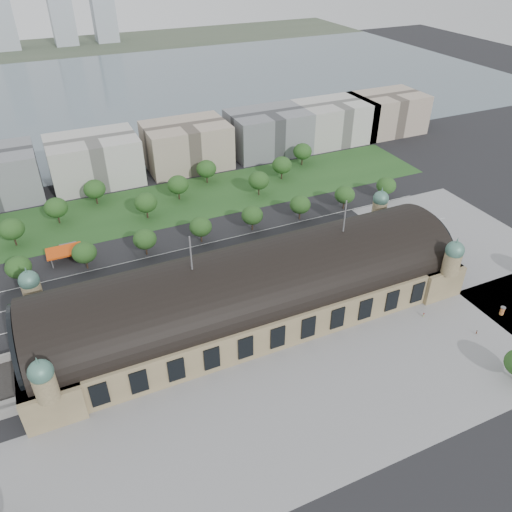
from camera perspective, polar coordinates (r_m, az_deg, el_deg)
name	(u,v)px	position (r m, az deg, el deg)	size (l,w,h in m)	color
ground	(252,315)	(176.53, -0.51, -6.73)	(900.00, 900.00, 0.00)	black
station	(251,292)	(170.02, -0.53, -4.10)	(150.00, 48.40, 44.30)	tan
plaza_south	(344,395)	(153.27, 10.04, -15.40)	(190.00, 48.00, 0.12)	gray
plaza_east	(474,249)	(230.02, 23.63, 0.78)	(56.00, 100.00, 0.12)	gray
road_slab	(166,271)	(200.40, -10.21, -1.72)	(260.00, 26.00, 0.10)	black
grass_belt	(145,208)	(247.42, -12.60, 5.35)	(300.00, 45.00, 0.10)	#234C1E
petrol_station	(67,250)	(218.73, -20.80, 0.65)	(14.00, 13.00, 5.05)	#DF480D
lake	(101,94)	(439.35, -17.33, 17.30)	(700.00, 320.00, 0.08)	slate
far_shore	(68,46)	(633.46, -20.64, 21.50)	(700.00, 120.00, 0.14)	#44513D
far_tower_mid	(59,3)	(637.04, -21.59, 25.33)	(24.00, 24.00, 85.00)	#9EA8B2
far_tower_right	(102,5)	(643.01, -17.16, 25.69)	(24.00, 24.00, 75.00)	#9EA8B2
office_3	(95,160)	(276.59, -17.97, 10.39)	(45.00, 32.00, 24.00)	#BCBAB2
office_4	(187,145)	(285.32, -7.93, 12.43)	(45.00, 32.00, 24.00)	tan
office_5	(268,132)	(302.18, 1.39, 13.97)	(45.00, 32.00, 24.00)	gray
office_6	(334,122)	(323.27, 8.85, 14.95)	(45.00, 32.00, 24.00)	#BCBAB2
office_7	(386,113)	(345.87, 14.68, 15.53)	(45.00, 32.00, 24.00)	tan
tree_row_2	(18,267)	(206.68, -25.53, -1.17)	(9.60, 9.60, 11.52)	#2D2116
tree_row_3	(84,253)	(205.99, -19.04, 0.36)	(9.60, 9.60, 11.52)	#2D2116
tree_row_4	(145,239)	(208.08, -12.60, 1.89)	(9.60, 9.60, 11.52)	#2D2116
tree_row_5	(201,227)	(212.87, -6.35, 3.34)	(9.60, 9.60, 11.52)	#2D2116
tree_row_6	(252,215)	(220.19, -0.43, 4.67)	(9.60, 9.60, 11.52)	#2D2116
tree_row_7	(300,205)	(229.80, 5.07, 5.86)	(9.60, 9.60, 11.52)	#2D2116
tree_row_8	(345,195)	(241.42, 10.10, 6.90)	(9.60, 9.60, 11.52)	#2D2116
tree_row_9	(386,186)	(254.77, 14.66, 7.80)	(9.60, 9.60, 11.52)	#2D2116
tree_belt_3	(12,229)	(232.50, -26.16, 2.78)	(10.40, 10.40, 12.48)	#2D2116
tree_belt_4	(56,208)	(242.43, -21.90, 5.15)	(10.40, 10.40, 12.48)	#2D2116
tree_belt_5	(95,189)	(253.97, -17.97, 7.29)	(10.40, 10.40, 12.48)	#2D2116
tree_belt_6	(146,203)	(234.83, -12.48, 5.98)	(10.40, 10.40, 12.48)	#2D2116
tree_belt_7	(178,185)	(249.06, -8.90, 8.06)	(10.40, 10.40, 12.48)	#2D2116
tree_belt_8	(206,169)	(264.43, -5.69, 9.89)	(10.40, 10.40, 12.48)	#2D2116
tree_belt_9	(259,180)	(250.46, 0.32, 8.64)	(10.40, 10.40, 12.48)	#2D2116
tree_belt_10	(282,165)	(267.92, 2.98, 10.34)	(10.40, 10.40, 12.48)	#2D2116
tree_belt_11	(303,151)	(286.08, 5.34, 11.81)	(10.40, 10.40, 12.48)	#2D2116
traffic_car_2	(70,307)	(190.40, -20.51, -5.50)	(2.64, 5.73, 1.59)	black
traffic_car_3	(147,274)	(198.91, -12.36, -2.04)	(2.15, 5.29, 1.54)	maroon
traffic_car_6	(371,224)	(232.85, 12.97, 3.61)	(2.60, 5.65, 1.57)	silver
parked_car_0	(68,321)	(184.74, -20.69, -6.96)	(1.45, 4.17, 1.37)	black
parked_car_1	(97,309)	(186.71, -17.74, -5.76)	(2.30, 4.98, 1.39)	maroon
parked_car_2	(29,333)	(184.87, -24.53, -7.99)	(2.03, 4.99, 1.45)	#181E44
parked_car_3	(142,301)	(185.77, -12.94, -5.06)	(1.77, 4.39, 1.50)	slate
parked_car_4	(67,316)	(186.69, -20.80, -6.48)	(1.57, 4.50, 1.48)	silver
parked_car_5	(127,300)	(187.24, -14.51, -4.95)	(2.71, 5.87, 1.63)	gray
parked_car_6	(115,311)	(183.78, -15.85, -6.08)	(2.05, 5.04, 1.46)	black
bus_west	(172,283)	(190.69, -9.62, -3.11)	(2.79, 11.90, 3.32)	red
bus_mid	(264,253)	(205.55, 0.93, 0.39)	(2.48, 10.60, 2.95)	white
bus_east	(305,249)	(208.39, 5.64, 0.76)	(2.65, 11.34, 3.16)	beige
advertising_column	(502,311)	(195.55, 26.32, -5.63)	(1.74, 1.74, 3.31)	#D73551
pedestrian_0	(424,315)	(184.67, 18.60, -6.41)	(0.81, 0.46, 1.66)	gray
pedestrian_1	(477,332)	(183.94, 23.90, -7.97)	(0.64, 0.42, 1.75)	gray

